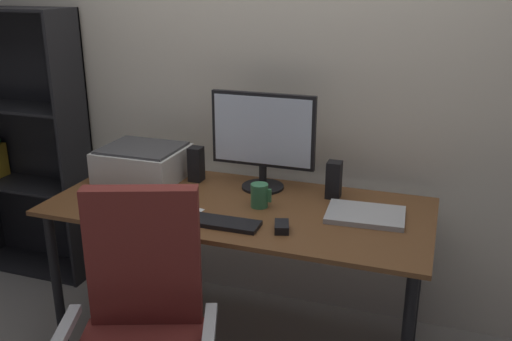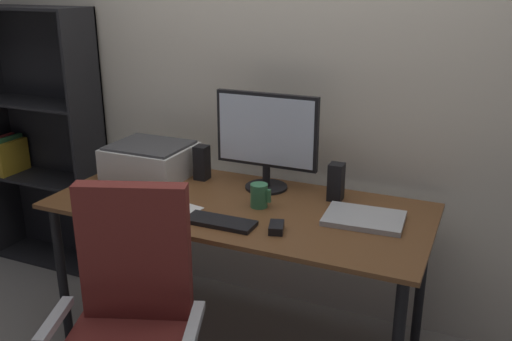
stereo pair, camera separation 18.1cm
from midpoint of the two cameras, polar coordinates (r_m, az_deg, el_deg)
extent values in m
cube|color=beige|center=(2.80, 0.22, 11.21)|extent=(6.40, 0.10, 2.60)
cube|color=brown|center=(2.46, -3.90, -3.74)|extent=(1.67, 0.74, 0.02)
cylinder|color=black|center=(2.78, -21.51, -10.85)|extent=(0.04, 0.04, 0.72)
cylinder|color=black|center=(3.21, -14.43, -5.92)|extent=(0.04, 0.04, 0.72)
cylinder|color=black|center=(2.74, 14.30, -10.46)|extent=(0.04, 0.04, 0.72)
cylinder|color=black|center=(2.64, -1.27, -1.69)|extent=(0.20, 0.20, 0.01)
cylinder|color=black|center=(2.63, -1.28, -0.55)|extent=(0.04, 0.04, 0.10)
cube|color=black|center=(2.56, -1.31, 4.14)|extent=(0.49, 0.03, 0.34)
cube|color=silver|center=(2.55, -1.43, 4.06)|extent=(0.46, 0.01, 0.31)
cube|color=black|center=(2.26, -5.57, -5.41)|extent=(0.29, 0.11, 0.02)
cube|color=black|center=(2.20, 0.29, -5.81)|extent=(0.08, 0.11, 0.03)
cylinder|color=#387F51|center=(2.42, -1.80, -2.59)|extent=(0.08, 0.08, 0.10)
cube|color=#387F51|center=(2.40, -0.78, -2.61)|extent=(0.02, 0.01, 0.06)
cube|color=#B7BABC|center=(2.35, 8.97, -4.53)|extent=(0.33, 0.25, 0.02)
cube|color=black|center=(2.74, -8.04, 0.63)|extent=(0.06, 0.07, 0.17)
cube|color=black|center=(2.52, 5.93, -0.98)|extent=(0.06, 0.07, 0.17)
cube|color=silver|center=(2.83, -13.30, 0.69)|extent=(0.40, 0.34, 0.15)
cube|color=#424244|center=(2.81, -13.42, 2.26)|extent=(0.37, 0.31, 0.01)
cube|color=white|center=(2.38, -11.56, -4.68)|extent=(0.26, 0.33, 0.00)
cube|color=maroon|center=(2.05, -13.93, -8.56)|extent=(0.40, 0.20, 0.52)
cube|color=#B7BABC|center=(2.05, -21.48, -14.98)|extent=(0.13, 0.26, 0.03)
cube|color=#B7BABC|center=(1.94, -7.55, -15.76)|extent=(0.13, 0.26, 0.03)
cube|color=black|center=(3.26, -19.46, 1.68)|extent=(0.02, 0.28, 1.54)
cube|color=black|center=(3.60, -22.84, 2.82)|extent=(0.76, 0.01, 1.54)
cube|color=black|center=(3.77, -22.70, -8.90)|extent=(0.73, 0.26, 0.02)
cube|color=black|center=(3.57, -23.77, -1.32)|extent=(0.73, 0.26, 0.02)
cube|color=black|center=(3.45, -24.79, 5.89)|extent=(0.73, 0.26, 0.02)
cube|color=black|center=(3.38, -26.06, 14.64)|extent=(0.73, 0.26, 0.02)
camera|label=1|loc=(0.09, -92.17, -0.75)|focal=39.13mm
camera|label=2|loc=(0.09, 87.83, 0.75)|focal=39.13mm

